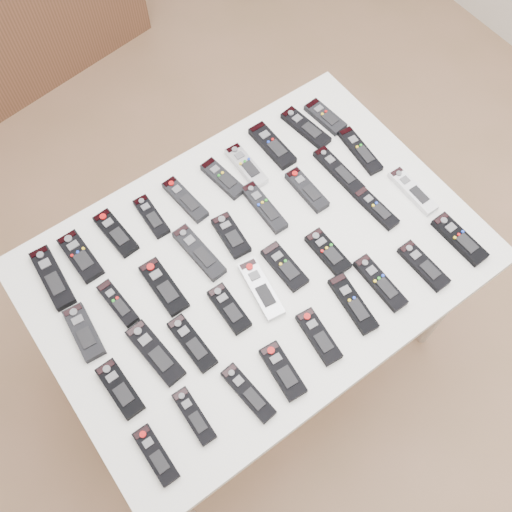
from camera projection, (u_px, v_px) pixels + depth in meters
ground at (263, 309)px, 2.40m from camera, size 4.00×4.00×0.00m
table at (256, 268)px, 1.69m from camera, size 1.25×0.88×0.78m
remote_0 at (53, 278)px, 1.60m from camera, size 0.07×0.20×0.02m
remote_1 at (81, 256)px, 1.63m from camera, size 0.07×0.17×0.02m
remote_2 at (116, 233)px, 1.66m from camera, size 0.07×0.17×0.02m
remote_3 at (151, 216)px, 1.69m from camera, size 0.05×0.15×0.02m
remote_4 at (185, 200)px, 1.72m from camera, size 0.06×0.18×0.02m
remote_5 at (223, 179)px, 1.75m from camera, size 0.07×0.16×0.02m
remote_6 at (246, 166)px, 1.77m from camera, size 0.05×0.17×0.02m
remote_7 at (272, 146)px, 1.81m from camera, size 0.06×0.18×0.02m
remote_8 at (306, 128)px, 1.84m from camera, size 0.07×0.19×0.02m
remote_9 at (325, 117)px, 1.86m from camera, size 0.07×0.15×0.02m
remote_10 at (84, 332)px, 1.53m from camera, size 0.07×0.17×0.02m
remote_11 at (118, 303)px, 1.56m from camera, size 0.05×0.15×0.02m
remote_12 at (164, 287)px, 1.59m from camera, size 0.06×0.18×0.02m
remote_13 at (199, 252)px, 1.63m from camera, size 0.06×0.20×0.02m
remote_14 at (231, 235)px, 1.66m from camera, size 0.07×0.15×0.02m
remote_15 at (264, 207)px, 1.70m from camera, size 0.05×0.19×0.02m
remote_16 at (307, 190)px, 1.73m from camera, size 0.05×0.16×0.02m
remote_17 at (339, 171)px, 1.76m from camera, size 0.05×0.20×0.02m
remote_18 at (360, 151)px, 1.80m from camera, size 0.07×0.19×0.02m
remote_19 at (120, 389)px, 1.46m from camera, size 0.06×0.16×0.02m
remote_20 at (155, 353)px, 1.50m from camera, size 0.08×0.20×0.02m
remote_21 at (192, 343)px, 1.51m from camera, size 0.06×0.17×0.02m
remote_22 at (229, 309)px, 1.56m from camera, size 0.06×0.15×0.02m
remote_23 at (261, 289)px, 1.58m from camera, size 0.08×0.19×0.02m
remote_24 at (284, 266)px, 1.62m from camera, size 0.06×0.16×0.02m
remote_25 at (328, 252)px, 1.63m from camera, size 0.06×0.15×0.02m
remote_26 at (376, 208)px, 1.70m from camera, size 0.05×0.16×0.02m
remote_27 at (413, 191)px, 1.73m from camera, size 0.05×0.18×0.02m
remote_28 at (156, 455)px, 1.38m from camera, size 0.05×0.15×0.02m
remote_29 at (194, 416)px, 1.43m from camera, size 0.05×0.15×0.02m
remote_30 at (248, 393)px, 1.45m from camera, size 0.06×0.17×0.02m
remote_31 at (283, 371)px, 1.48m from camera, size 0.07×0.16×0.02m
remote_32 at (319, 336)px, 1.52m from camera, size 0.07×0.16×0.02m
remote_33 at (353, 304)px, 1.56m from camera, size 0.07×0.19×0.02m
remote_34 at (380, 283)px, 1.59m from camera, size 0.05×0.18×0.02m
remote_35 at (423, 266)px, 1.62m from camera, size 0.05×0.16×0.02m
remote_36 at (459, 239)px, 1.65m from camera, size 0.06×0.18×0.02m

